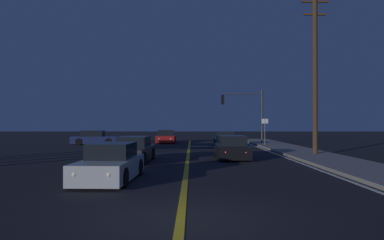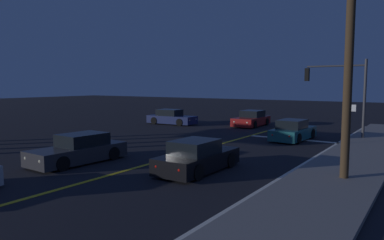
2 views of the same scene
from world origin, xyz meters
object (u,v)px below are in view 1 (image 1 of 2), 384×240
(car_mid_block_black, at_px, (233,149))
(traffic_signal_near_right, at_px, (248,108))
(car_distant_tail_red, at_px, (167,137))
(utility_pole_right, at_px, (317,71))
(car_far_approaching_silver, at_px, (112,164))
(street_sign_corner, at_px, (266,128))
(car_following_oncoming_navy, at_px, (96,138))
(car_parked_curb_teal, at_px, (226,140))
(car_side_waiting_charcoal, at_px, (135,151))

(car_mid_block_black, bearing_deg, traffic_signal_near_right, 77.86)
(car_distant_tail_red, relative_size, utility_pole_right, 0.44)
(car_far_approaching_silver, bearing_deg, car_distant_tail_red, -88.46)
(street_sign_corner, bearing_deg, car_distant_tail_red, 146.29)
(car_mid_block_black, bearing_deg, street_sign_corner, 68.84)
(car_following_oncoming_navy, relative_size, traffic_signal_near_right, 0.87)
(car_mid_block_black, distance_m, street_sign_corner, 11.21)
(car_mid_block_black, xyz_separation_m, car_following_oncoming_navy, (-11.65, 13.69, 0.00))
(traffic_signal_near_right, distance_m, utility_pole_right, 11.94)
(car_following_oncoming_navy, bearing_deg, utility_pole_right, 52.52)
(car_distant_tail_red, height_order, utility_pole_right, utility_pole_right)
(car_parked_curb_teal, bearing_deg, utility_pole_right, -59.39)
(car_distant_tail_red, bearing_deg, car_following_oncoming_navy, 21.08)
(utility_pole_right, relative_size, street_sign_corner, 4.17)
(car_mid_block_black, relative_size, car_far_approaching_silver, 0.97)
(car_parked_curb_teal, distance_m, car_mid_block_black, 10.64)
(car_mid_block_black, bearing_deg, car_distant_tail_red, 107.04)
(car_far_approaching_silver, bearing_deg, car_side_waiting_charcoal, -85.98)
(car_side_waiting_charcoal, xyz_separation_m, traffic_signal_near_right, (8.32, 14.83, 2.93))
(car_far_approaching_silver, height_order, street_sign_corner, street_sign_corner)
(car_distant_tail_red, height_order, car_far_approaching_silver, same)
(car_far_approaching_silver, relative_size, traffic_signal_near_right, 0.84)
(car_parked_curb_teal, xyz_separation_m, traffic_signal_near_right, (2.30, 2.58, 2.93))
(street_sign_corner, bearing_deg, car_parked_curb_teal, 176.45)
(car_following_oncoming_navy, bearing_deg, car_far_approaching_silver, 14.09)
(car_distant_tail_red, xyz_separation_m, car_side_waiting_charcoal, (-0.44, -18.08, -0.00))
(car_parked_curb_teal, bearing_deg, car_distant_tail_red, 135.64)
(car_distant_tail_red, bearing_deg, car_parked_curb_teal, 132.20)
(utility_pole_right, bearing_deg, car_mid_block_black, -162.68)
(car_far_approaching_silver, xyz_separation_m, street_sign_corner, (9.29, 18.30, 1.08))
(car_distant_tail_red, distance_m, utility_pole_right, 18.70)
(car_parked_curb_teal, relative_size, street_sign_corner, 1.77)
(car_parked_curb_teal, height_order, car_distant_tail_red, same)
(car_side_waiting_charcoal, bearing_deg, car_following_oncoming_navy, -65.53)
(car_mid_block_black, distance_m, car_side_waiting_charcoal, 5.70)
(traffic_signal_near_right, height_order, street_sign_corner, traffic_signal_near_right)
(traffic_signal_near_right, bearing_deg, utility_pole_right, 102.66)
(car_distant_tail_red, bearing_deg, traffic_signal_near_right, 156.08)
(car_side_waiting_charcoal, xyz_separation_m, car_far_approaching_silver, (0.21, -6.27, -0.00))
(car_side_waiting_charcoal, bearing_deg, street_sign_corner, -125.83)
(car_mid_block_black, height_order, utility_pole_right, utility_pole_right)
(car_distant_tail_red, distance_m, car_following_oncoming_navy, 7.18)
(car_far_approaching_silver, relative_size, utility_pole_right, 0.43)
(car_mid_block_black, height_order, street_sign_corner, street_sign_corner)
(car_following_oncoming_navy, relative_size, car_far_approaching_silver, 1.03)
(car_distant_tail_red, relative_size, traffic_signal_near_right, 0.86)
(car_distant_tail_red, bearing_deg, car_far_approaching_silver, 87.93)
(utility_pole_right, bearing_deg, street_sign_corner, 99.13)
(street_sign_corner, bearing_deg, car_far_approaching_silver, -116.91)
(car_following_oncoming_navy, xyz_separation_m, car_far_approaching_silver, (6.40, -21.59, -0.00))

